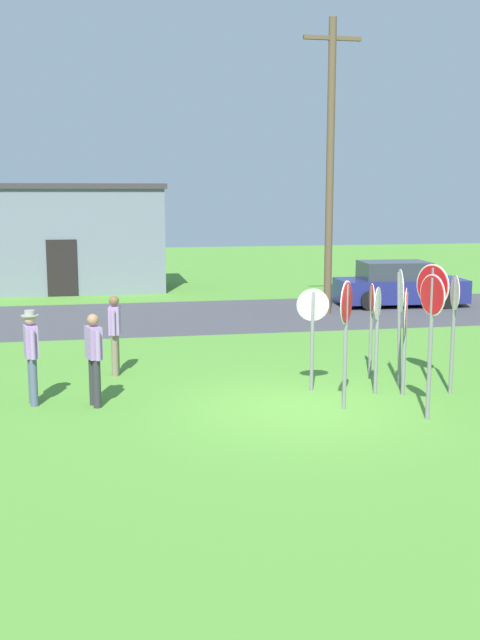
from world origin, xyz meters
TOP-DOWN VIEW (x-y plane):
  - ground_plane at (0.00, 0.00)m, footprint 80.00×80.00m
  - street_asphalt at (0.00, 10.33)m, footprint 60.00×6.40m
  - building_background at (-4.82, 17.58)m, footprint 7.86×3.83m
  - utility_pole at (3.60, 9.98)m, footprint 1.80×0.24m
  - parked_car_on_street at (6.52, 11.26)m, footprint 4.40×2.21m
  - stop_sign_center_cluster at (3.09, 0.39)m, footprint 0.16×0.65m
  - stop_sign_low_front at (2.14, 0.44)m, footprint 0.39×0.82m
  - stop_sign_rear_right at (0.74, -0.23)m, footprint 0.43×0.65m
  - stop_sign_leaning_left at (0.51, 1.05)m, footprint 0.62×0.13m
  - stop_sign_leaning_right at (2.09, 2.12)m, footprint 0.14×0.62m
  - stop_sign_rear_left at (2.29, 1.08)m, footprint 0.27×0.83m
  - stop_sign_far_back at (3.06, 1.30)m, footprint 0.33×0.82m
  - stop_sign_tallest at (1.93, -1.09)m, footprint 0.14×0.69m
  - stop_sign_nearest at (1.65, 0.62)m, footprint 0.34×0.53m
  - person_in_blue at (-3.62, 0.76)m, footprint 0.32×0.54m
  - person_on_left at (-4.73, 1.08)m, footprint 0.31×0.56m
  - person_near_signs at (-3.20, 3.08)m, footprint 0.27×0.56m

SIDE VIEW (x-z plane):
  - ground_plane at x=0.00m, z-range 0.00..0.00m
  - street_asphalt at x=0.00m, z-range 0.00..0.01m
  - parked_car_on_street at x=6.52m, z-range -0.07..1.44m
  - person_in_blue at x=-3.62m, z-range 0.11..1.80m
  - person_near_signs at x=-3.20m, z-range 0.11..1.80m
  - person_on_left at x=-4.73m, z-range 0.12..1.85m
  - stop_sign_leaning_right at x=2.09m, z-range 0.33..2.27m
  - stop_sign_leaning_left at x=0.51m, z-range 0.33..2.34m
  - stop_sign_nearest at x=1.65m, z-range 0.34..2.41m
  - stop_sign_low_front at x=2.14m, z-range 0.38..2.44m
  - stop_sign_center_cluster at x=3.09m, z-range 0.39..2.67m
  - stop_sign_rear_right at x=0.74m, z-range 0.43..2.73m
  - stop_sign_rear_left at x=2.29m, z-range 0.45..2.80m
  - stop_sign_far_back at x=3.06m, z-range 0.47..2.87m
  - stop_sign_tallest at x=1.93m, z-range 0.44..2.92m
  - building_background at x=-4.82m, z-range 0.01..4.14m
  - utility_pole at x=3.60m, z-range 0.19..9.15m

